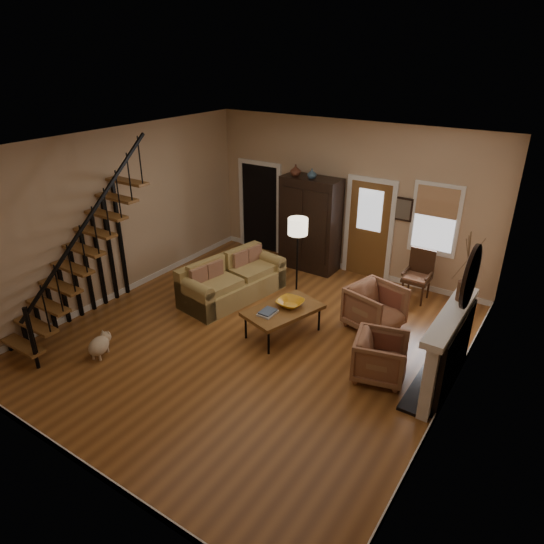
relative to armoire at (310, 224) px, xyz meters
The scene contains 15 objects.
room 1.49m from the armoire, 78.37° to the right, with size 7.00×7.33×3.30m.
staircase 4.94m from the armoire, 115.05° to the right, with size 0.94×2.80×3.20m, color brown, non-canonical shape.
fireplace 4.67m from the armoire, 34.69° to the right, with size 0.33×1.95×2.30m.
armoire is the anchor object (origin of this frame).
vase_a 1.23m from the armoire, 164.05° to the right, with size 0.24×0.24×0.25m, color #4C2619.
vase_b 1.16m from the armoire, 63.43° to the right, with size 0.20×0.20×0.21m, color #334C60.
sofa 2.30m from the armoire, 104.30° to the right, with size 0.94×2.17×0.81m, color #A3874A, non-canonical shape.
coffee_table 3.05m from the armoire, 69.40° to the right, with size 0.78×1.34×0.51m, color brown, non-canonical shape.
bowl 2.87m from the armoire, 67.38° to the right, with size 0.46×0.46×0.11m, color orange.
books 3.23m from the armoire, 73.31° to the right, with size 0.25×0.34×0.06m, color beige, non-canonical shape.
armchair_left 4.23m from the armoire, 45.41° to the right, with size 0.76×0.79×0.71m, color brown.
armchair_right 2.89m from the armoire, 35.86° to the right, with size 0.86×0.89×0.81m, color brown.
floor_lamp 1.52m from the armoire, 70.21° to the right, with size 0.38×0.38×1.68m, color black, non-canonical shape.
side_chair 2.61m from the armoire, ahead, with size 0.54×0.54×1.02m, color #382112, non-canonical shape.
dog 5.19m from the armoire, 102.50° to the right, with size 0.29×0.49×0.35m, color #CCB18B, non-canonical shape.
Camera 1 is at (4.23, -5.82, 4.65)m, focal length 32.00 mm.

